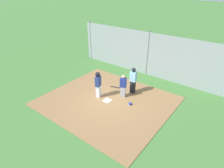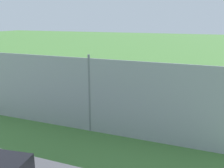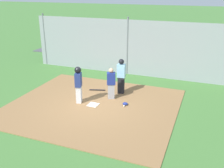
{
  "view_description": "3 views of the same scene",
  "coord_description": "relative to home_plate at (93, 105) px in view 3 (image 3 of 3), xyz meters",
  "views": [
    {
      "loc": [
        -6.17,
        7.56,
        6.43
      ],
      "look_at": [
        0.09,
        -0.6,
        0.88
      ],
      "focal_mm": 31.08,
      "sensor_mm": 36.0,
      "label": 1
    },
    {
      "loc": [
        4.63,
        -13.96,
        4.77
      ],
      "look_at": [
        -0.63,
        -0.61,
        1.04
      ],
      "focal_mm": 40.66,
      "sensor_mm": 36.0,
      "label": 2
    },
    {
      "loc": [
        -4.49,
        9.28,
        4.89
      ],
      "look_at": [
        -0.65,
        -0.63,
        0.88
      ],
      "focal_mm": 41.19,
      "sensor_mm": 36.0,
      "label": 3
    }
  ],
  "objects": [
    {
      "name": "umpire",
      "position": [
        -0.69,
        -1.74,
        0.89
      ],
      "size": [
        0.4,
        0.3,
        1.72
      ],
      "rotation": [
        0.0,
        0.0,
        1.67
      ],
      "color": "black",
      "rests_on": "dirt_infield"
    },
    {
      "name": "home_plate",
      "position": [
        0.0,
        0.0,
        0.0
      ],
      "size": [
        0.45,
        0.45,
        0.02
      ],
      "primitive_type": "cube",
      "rotation": [
        0.0,
        0.0,
        -0.03
      ],
      "color": "white",
      "rests_on": "dirt_infield"
    },
    {
      "name": "parking_lot",
      "position": [
        0.0,
        -10.12,
        -0.02
      ],
      "size": [
        18.0,
        5.2,
        0.04
      ],
      "primitive_type": "cube",
      "color": "#515156",
      "rests_on": "ground_plane"
    },
    {
      "name": "catcher",
      "position": [
        -0.48,
        -0.96,
        0.74
      ],
      "size": [
        0.45,
        0.39,
        1.48
      ],
      "rotation": [
        0.0,
        0.0,
        1.97
      ],
      "color": "#9E9EA3",
      "rests_on": "dirt_infield"
    },
    {
      "name": "backstop_fence",
      "position": [
        0.0,
        -4.79,
        1.56
      ],
      "size": [
        12.0,
        0.1,
        3.35
      ],
      "color": "#93999E",
      "rests_on": "ground_plane"
    },
    {
      "name": "baseball",
      "position": [
        -1.33,
        -0.32,
        0.03
      ],
      "size": [
        0.07,
        0.07,
        0.07
      ],
      "primitive_type": "sphere",
      "color": "white",
      "rests_on": "dirt_infield"
    },
    {
      "name": "runner",
      "position": [
        0.7,
        -0.03,
        0.95
      ],
      "size": [
        0.36,
        0.44,
        1.67
      ],
      "rotation": [
        0.0,
        0.0,
        3.44
      ],
      "color": "silver",
      "rests_on": "dirt_infield"
    },
    {
      "name": "ground_plane",
      "position": [
        0.0,
        0.0,
        -0.04
      ],
      "size": [
        140.0,
        140.0,
        0.0
      ],
      "primitive_type": "plane",
      "color": "#477A38"
    },
    {
      "name": "dirt_infield",
      "position": [
        0.0,
        0.0,
        -0.03
      ],
      "size": [
        7.2,
        6.4,
        0.03
      ],
      "primitive_type": "cube",
      "color": "olive",
      "rests_on": "ground_plane"
    },
    {
      "name": "parked_car_dark",
      "position": [
        -0.42,
        -10.06,
        0.57
      ],
      "size": [
        4.39,
        2.31,
        1.28
      ],
      "rotation": [
        0.0,
        0.0,
        0.14
      ],
      "color": "black",
      "rests_on": "parking_lot"
    },
    {
      "name": "baseball_bat",
      "position": [
        0.53,
        -1.61,
        0.02
      ],
      "size": [
        0.78,
        0.29,
        0.06
      ],
      "primitive_type": "cylinder",
      "rotation": [
        0.0,
        1.57,
        0.29
      ],
      "color": "black",
      "rests_on": "dirt_infield"
    },
    {
      "name": "catcher_mask",
      "position": [
        -1.32,
        -0.5,
        0.05
      ],
      "size": [
        0.24,
        0.2,
        0.12
      ],
      "primitive_type": "ellipsoid",
      "color": "navy",
      "rests_on": "dirt_infield"
    }
  ]
}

